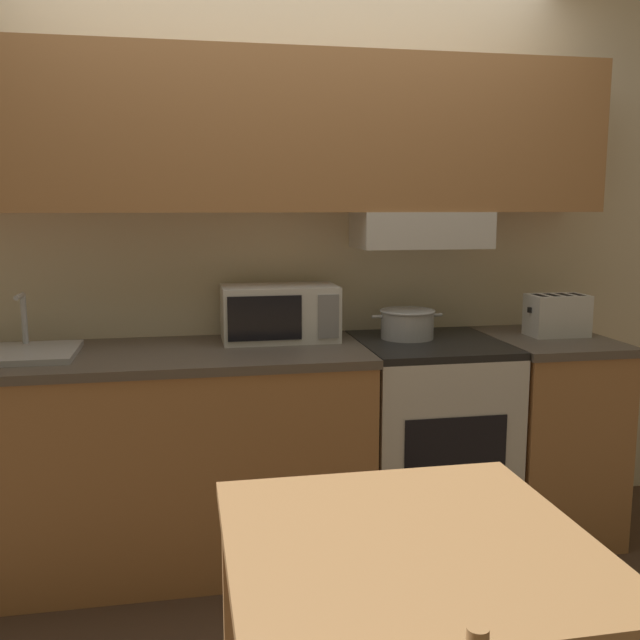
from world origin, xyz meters
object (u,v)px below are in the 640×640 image
at_px(stove_range, 428,440).
at_px(sink_basin, 18,352).
at_px(toaster, 557,315).
at_px(microwave, 279,313).
at_px(dining_table, 408,586).
at_px(cooking_pot, 407,323).

xyz_separation_m(stove_range, sink_basin, (-1.71, -0.00, 0.47)).
height_order(toaster, sink_basin, sink_basin).
xyz_separation_m(microwave, dining_table, (0.07, -1.63, -0.39)).
bearing_deg(toaster, cooking_pot, 174.45).
bearing_deg(cooking_pot, stove_range, -46.05).
xyz_separation_m(stove_range, toaster, (0.61, 0.02, 0.55)).
xyz_separation_m(stove_range, microwave, (-0.65, 0.15, 0.57)).
bearing_deg(sink_basin, cooking_pot, 3.04).
bearing_deg(microwave, cooking_pot, -6.69).
distance_m(microwave, dining_table, 1.68).
height_order(toaster, dining_table, toaster).
height_order(stove_range, sink_basin, sink_basin).
relative_size(cooking_pot, sink_basin, 0.73).
bearing_deg(sink_basin, dining_table, -52.49).
distance_m(cooking_pot, dining_table, 1.67).
height_order(stove_range, dining_table, stove_range).
relative_size(stove_range, microwave, 1.80).
bearing_deg(cooking_pot, toaster, -5.55).
bearing_deg(microwave, toaster, -6.06).
xyz_separation_m(sink_basin, dining_table, (1.13, -1.48, -0.29)).
bearing_deg(toaster, microwave, 173.94).
height_order(stove_range, microwave, microwave).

